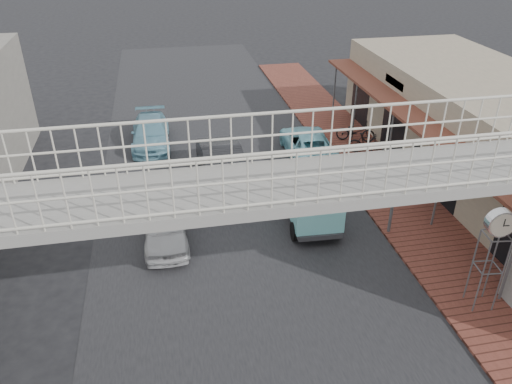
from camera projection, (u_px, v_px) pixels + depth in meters
name	position (u px, v px, depth m)	size (l,w,h in m)	color
ground	(248.00, 267.00, 16.00)	(120.00, 120.00, 0.00)	black
road_strip	(248.00, 267.00, 15.99)	(10.00, 60.00, 0.01)	black
sidewalk	(397.00, 199.00, 19.63)	(3.00, 40.00, 0.10)	brown
shophouse_row	(495.00, 135.00, 20.27)	(7.20, 18.00, 4.00)	gray
footbridge	(280.00, 263.00, 11.01)	(16.40, 2.40, 6.34)	gray
white_hatchback	(165.00, 225.00, 16.98)	(1.47, 3.65, 1.24)	silver
dark_sedan	(223.00, 166.00, 20.51)	(1.66, 4.75, 1.56)	black
angkot_curb	(308.00, 143.00, 22.94)	(2.04, 4.43, 1.23)	#75BECB
angkot_far	(151.00, 133.00, 24.02)	(1.76, 4.32, 1.25)	#68A0B5
angkot_van	(309.00, 192.00, 17.89)	(1.88, 3.82, 1.84)	black
motorcycle_near	(356.00, 131.00, 24.24)	(0.65, 1.86, 0.98)	black
motorcycle_far	(366.00, 144.00, 22.94)	(0.47, 1.66, 1.00)	black
street_clock	(499.00, 227.00, 13.07)	(0.80, 0.67, 3.17)	#59595B
arrow_sign	(424.00, 163.00, 16.30)	(1.96, 1.26, 3.32)	#59595B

